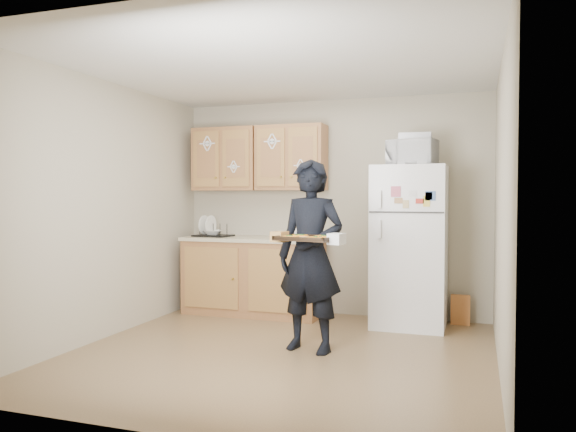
{
  "coord_description": "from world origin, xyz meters",
  "views": [
    {
      "loc": [
        1.63,
        -4.59,
        1.38
      ],
      "look_at": [
        -0.08,
        0.45,
        1.19
      ],
      "focal_mm": 35.0,
      "sensor_mm": 36.0,
      "label": 1
    }
  ],
  "objects_px": {
    "person": "(311,256)",
    "dish_rack": "(213,229)",
    "baking_tray": "(307,239)",
    "refrigerator": "(410,246)",
    "microwave": "(412,153)"
  },
  "relations": [
    {
      "from": "person",
      "to": "baking_tray",
      "type": "relative_size",
      "value": 3.58
    },
    {
      "from": "refrigerator",
      "to": "dish_rack",
      "type": "height_order",
      "value": "refrigerator"
    },
    {
      "from": "dish_rack",
      "to": "refrigerator",
      "type": "bearing_deg",
      "value": -0.6
    },
    {
      "from": "person",
      "to": "dish_rack",
      "type": "distance_m",
      "value": 2.04
    },
    {
      "from": "person",
      "to": "dish_rack",
      "type": "xyz_separation_m",
      "value": [
        -1.59,
        1.28,
        0.13
      ]
    },
    {
      "from": "refrigerator",
      "to": "microwave",
      "type": "height_order",
      "value": "microwave"
    },
    {
      "from": "refrigerator",
      "to": "microwave",
      "type": "xyz_separation_m",
      "value": [
        0.02,
        -0.05,
        0.98
      ]
    },
    {
      "from": "person",
      "to": "microwave",
      "type": "bearing_deg",
      "value": 68.92
    },
    {
      "from": "person",
      "to": "baking_tray",
      "type": "xyz_separation_m",
      "value": [
        0.06,
        -0.29,
        0.17
      ]
    },
    {
      "from": "refrigerator",
      "to": "dish_rack",
      "type": "bearing_deg",
      "value": 179.4
    },
    {
      "from": "refrigerator",
      "to": "baking_tray",
      "type": "height_order",
      "value": "refrigerator"
    },
    {
      "from": "baking_tray",
      "to": "dish_rack",
      "type": "distance_m",
      "value": 2.27
    },
    {
      "from": "refrigerator",
      "to": "dish_rack",
      "type": "relative_size",
      "value": 4.04
    },
    {
      "from": "refrigerator",
      "to": "baking_tray",
      "type": "distance_m",
      "value": 1.69
    },
    {
      "from": "person",
      "to": "baking_tray",
      "type": "bearing_deg",
      "value": -68.35
    }
  ]
}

